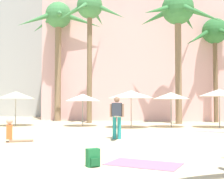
% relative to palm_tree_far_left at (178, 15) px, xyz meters
% --- Properties ---
extents(hotel_pink, '(24.93, 10.89, 19.73)m').
position_rel_palm_tree_far_left_xyz_m(hotel_pink, '(0.60, 8.49, 1.83)').
color(hotel_pink, beige).
rests_on(hotel_pink, ground).
extents(hotel_tower_gray, '(12.35, 8.32, 24.12)m').
position_rel_palm_tree_far_left_xyz_m(hotel_tower_gray, '(-19.20, 14.22, 4.02)').
color(hotel_tower_gray, '#A8A8A3').
rests_on(hotel_tower_gray, ground).
extents(palm_tree_far_left, '(6.23, 6.06, 9.75)m').
position_rel_palm_tree_far_left_xyz_m(palm_tree_far_left, '(0.00, 0.00, 0.00)').
color(palm_tree_far_left, '#896B4C').
rests_on(palm_tree_far_left, ground).
extents(palm_tree_left, '(5.69, 5.84, 10.07)m').
position_rel_palm_tree_far_left_xyz_m(palm_tree_left, '(-6.72, -0.08, 0.41)').
color(palm_tree_left, brown).
rests_on(palm_tree_left, ground).
extents(palm_tree_right, '(7.22, 7.28, 10.30)m').
position_rel_palm_tree_far_left_xyz_m(palm_tree_right, '(-10.06, 2.25, 0.33)').
color(palm_tree_right, '#896B4C').
rests_on(palm_tree_right, ground).
extents(palm_tree_far_right, '(6.08, 6.33, 8.30)m').
position_rel_palm_tree_far_left_xyz_m(palm_tree_far_right, '(3.04, 2.32, -1.13)').
color(palm_tree_far_right, brown).
rests_on(palm_tree_far_right, ground).
extents(cafe_umbrella_2, '(2.49, 2.49, 2.28)m').
position_rel_palm_tree_far_left_xyz_m(cafe_umbrella_2, '(-10.82, -3.92, -5.99)').
color(cafe_umbrella_2, gray).
rests_on(cafe_umbrella_2, ground).
extents(cafe_umbrella_3, '(2.29, 2.29, 2.12)m').
position_rel_palm_tree_far_left_xyz_m(cafe_umbrella_3, '(-6.36, -3.48, -6.16)').
color(cafe_umbrella_3, gray).
rests_on(cafe_umbrella_3, ground).
extents(cafe_umbrella_4, '(2.78, 2.78, 2.28)m').
position_rel_palm_tree_far_left_xyz_m(cafe_umbrella_4, '(-3.11, -4.23, -5.99)').
color(cafe_umbrella_4, gray).
rests_on(cafe_umbrella_4, ground).
extents(cafe_umbrella_5, '(2.32, 2.32, 2.18)m').
position_rel_palm_tree_far_left_xyz_m(cafe_umbrella_5, '(-0.67, -3.40, -6.06)').
color(cafe_umbrella_5, gray).
rests_on(cafe_umbrella_5, ground).
extents(cafe_umbrella_6, '(2.51, 2.51, 2.37)m').
position_rel_palm_tree_far_left_xyz_m(cafe_umbrella_6, '(2.23, -3.41, -5.89)').
color(cafe_umbrella_6, gray).
rests_on(cafe_umbrella_6, ground).
extents(beach_towel, '(1.96, 1.48, 0.01)m').
position_rel_palm_tree_far_left_xyz_m(beach_towel, '(-1.73, -15.44, -8.03)').
color(beach_towel, '#EF6684').
rests_on(beach_towel, ground).
extents(backpack, '(0.35, 0.35, 0.42)m').
position_rel_palm_tree_far_left_xyz_m(backpack, '(-2.88, -15.91, -7.83)').
color(backpack, '#1E6937').
rests_on(backpack, ground).
extents(person_near_right, '(1.06, 0.80, 0.91)m').
position_rel_palm_tree_far_left_xyz_m(person_near_right, '(-6.89, -11.85, -7.73)').
color(person_near_right, '#D1A889').
rests_on(person_near_right, ground).
extents(person_mid_left, '(0.60, 2.83, 1.77)m').
position_rel_palm_tree_far_left_xyz_m(person_mid_left, '(-3.13, -10.18, -7.09)').
color(person_mid_left, teal).
rests_on(person_mid_left, ground).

